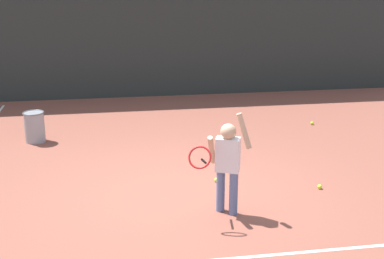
% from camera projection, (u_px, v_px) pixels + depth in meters
% --- Properties ---
extents(ground_plane, '(20.00, 20.00, 0.00)m').
position_uv_depth(ground_plane, '(174.00, 192.00, 7.27)').
color(ground_plane, brown).
extents(back_fence_windscreen, '(13.79, 0.08, 3.75)m').
position_uv_depth(back_fence_windscreen, '(142.00, 20.00, 12.27)').
color(back_fence_windscreen, '#282D2B').
rests_on(back_fence_windscreen, ground).
extents(fence_post_1, '(0.09, 0.09, 3.90)m').
position_uv_depth(fence_post_1, '(46.00, 18.00, 11.97)').
color(fence_post_1, slate).
rests_on(fence_post_1, ground).
extents(fence_post_2, '(0.09, 0.09, 3.90)m').
position_uv_depth(fence_post_2, '(233.00, 15.00, 12.65)').
color(fence_post_2, slate).
rests_on(fence_post_2, ground).
extents(tennis_player, '(0.86, 0.56, 1.35)m').
position_uv_depth(tennis_player, '(227.00, 161.00, 6.45)').
color(tennis_player, slate).
rests_on(tennis_player, ground).
extents(ball_hopper, '(0.38, 0.38, 0.56)m').
position_uv_depth(ball_hopper, '(35.00, 126.00, 9.35)').
color(ball_hopper, gray).
rests_on(ball_hopper, ground).
extents(tennis_ball_0, '(0.07, 0.07, 0.07)m').
position_uv_depth(tennis_ball_0, '(320.00, 187.00, 7.38)').
color(tennis_ball_0, '#CCE033').
rests_on(tennis_ball_0, ground).
extents(tennis_ball_2, '(0.07, 0.07, 0.07)m').
position_uv_depth(tennis_ball_2, '(312.00, 123.00, 10.45)').
color(tennis_ball_2, '#CCE033').
rests_on(tennis_ball_2, ground).
extents(tennis_ball_5, '(0.07, 0.07, 0.07)m').
position_uv_depth(tennis_ball_5, '(216.00, 180.00, 7.62)').
color(tennis_ball_5, '#CCE033').
rests_on(tennis_ball_5, ground).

